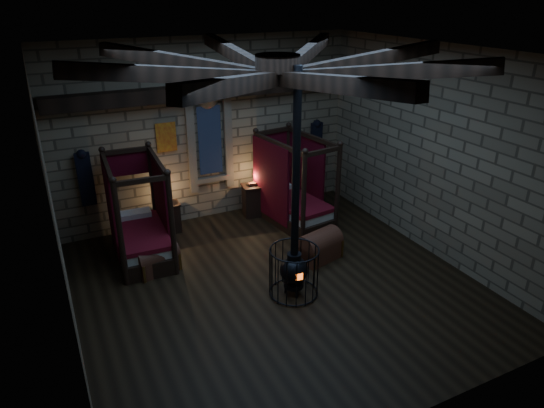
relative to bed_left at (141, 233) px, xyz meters
name	(u,v)px	position (x,y,z in m)	size (l,w,h in m)	color
room	(275,82)	(1.99, -2.17, 3.23)	(7.02, 7.02, 4.29)	black
bed_left	(141,233)	(0.00, 0.00, 0.00)	(1.14, 2.03, 2.06)	black
bed_right	(293,202)	(3.56, 0.03, 0.00)	(1.29, 2.09, 2.06)	black
trunk_left	(156,259)	(0.11, -0.76, -0.24)	(0.91, 0.68, 0.60)	#55291A
trunk_right	(319,246)	(3.21, -1.76, -0.23)	(0.98, 0.76, 0.64)	#55291A
nightstand_left	(171,217)	(0.83, 0.80, -0.15)	(0.45, 0.43, 0.84)	black
nightstand_right	(253,200)	(2.86, 0.77, -0.11)	(0.56, 0.54, 0.85)	black
stove	(294,266)	(2.15, -2.63, 0.07)	(0.90, 0.90, 4.05)	black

